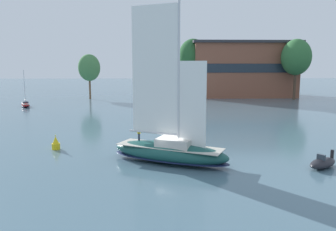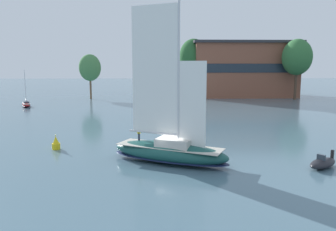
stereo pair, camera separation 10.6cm
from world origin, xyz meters
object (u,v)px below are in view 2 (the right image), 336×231
Objects in this scene: sailboat_main at (169,150)px; sailboat_moored_mid_channel at (26,104)px; tree_shore_left at (297,57)px; channel_buoy at (56,144)px; motor_tender at (323,163)px; tree_shore_right at (90,68)px; tree_shore_center at (193,56)px.

sailboat_main is 52.33m from sailboat_moored_mid_channel.
tree_shore_left is 70.47m from channel_buoy.
tree_shore_left is at bearing 57.48° from sailboat_main.
sailboat_moored_mid_channel is 41.66m from channel_buoy.
tree_shore_left is 4.27× the size of motor_tender.
channel_buoy is (6.80, -53.95, -7.73)m from tree_shore_right.
tree_shore_left is 1.33× the size of tree_shore_right.
tree_shore_center reaches higher than sailboat_main.
tree_shore_right reaches higher than sailboat_moored_mid_channel.
sailboat_main is at bearing -23.63° from channel_buoy.
sailboat_moored_mid_channel is 2.16× the size of motor_tender.
tree_shore_left is 1.98× the size of sailboat_moored_mid_channel.
channel_buoy is (-21.44, -58.48, -10.86)m from tree_shore_center.
tree_shore_center is 66.99m from motor_tender.
sailboat_moored_mid_channel reaches higher than motor_tender.
tree_shore_left is 9.82× the size of channel_buoy.
channel_buoy is (17.77, -37.68, 0.08)m from sailboat_moored_mid_channel.
tree_shore_center is 65.26m from sailboat_main.
tree_shore_right is (-54.61, 3.23, -2.72)m from tree_shore_left.
tree_shore_center is at bearing 163.60° from tree_shore_left.
sailboat_main is 4.27× the size of motor_tender.
motor_tender is at bearing -86.36° from tree_shore_center.
sailboat_moored_mid_channel is at bearing -152.05° from tree_shore_center.
sailboat_moored_mid_channel is at bearing -168.75° from tree_shore_left.
channel_buoy is (-12.10, 5.29, -0.60)m from sailboat_main.
sailboat_moored_mid_channel is (-65.57, -13.04, -10.54)m from tree_shore_left.
tree_shore_center reaches higher than tree_shore_left.
tree_shore_left reaches higher than tree_shore_right.
motor_tender is at bearing -46.12° from sailboat_moored_mid_channel.
tree_shore_right reaches higher than motor_tender.
motor_tender is at bearing -110.86° from tree_shore_left.
tree_shore_right is 62.59m from sailboat_main.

